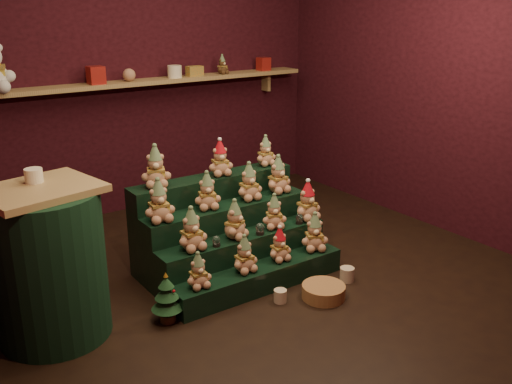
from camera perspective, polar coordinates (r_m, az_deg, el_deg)
ground at (r=4.51m, az=-0.04°, el=-8.33°), size 4.00×4.00×0.00m
back_wall at (r=5.86m, az=-11.86°, el=11.88°), size 4.00×0.10×2.80m
right_wall at (r=5.50m, az=18.08°, el=10.97°), size 0.10×4.00×2.80m
back_shelf at (r=5.71m, az=-11.07°, el=10.70°), size 3.60×0.26×0.24m
riser_tier_front at (r=4.27m, az=0.43°, el=-8.61°), size 1.40×0.22×0.18m
riser_tier_midfront at (r=4.40m, az=-1.24°, el=-6.49°), size 1.40×0.22×0.36m
riser_tier_midback at (r=4.53m, az=-2.80°, el=-4.49°), size 1.40×0.22×0.54m
riser_tier_back at (r=4.67m, az=-4.27°, el=-2.60°), size 1.40×0.22×0.72m
teddy_0 at (r=3.92m, az=-5.80°, el=-7.81°), size 0.19×0.17×0.25m
teddy_1 at (r=4.12m, az=-1.17°, el=-6.21°), size 0.20×0.18×0.27m
teddy_2 at (r=4.29m, az=2.36°, el=-5.25°), size 0.19×0.17×0.26m
teddy_3 at (r=4.48m, az=5.87°, el=-3.99°), size 0.27×0.26×0.30m
teddy_4 at (r=4.05m, az=-6.47°, el=-3.70°), size 0.23×0.21×0.31m
teddy_5 at (r=4.22m, az=-2.15°, el=-2.77°), size 0.28×0.27×0.29m
teddy_6 at (r=4.41m, az=1.82°, el=-1.97°), size 0.24×0.23×0.27m
teddy_7 at (r=4.60m, az=5.16°, el=-0.89°), size 0.22×0.20×0.31m
teddy_8 at (r=4.10m, az=-9.71°, el=-0.87°), size 0.24×0.22×0.31m
teddy_9 at (r=4.31m, az=-4.91°, el=0.12°), size 0.25×0.23×0.29m
teddy_10 at (r=4.50m, az=-0.71°, el=1.05°), size 0.22×0.20×0.30m
teddy_11 at (r=4.67m, az=2.22°, el=1.76°), size 0.23×0.21×0.31m
teddy_12 at (r=4.30m, az=-10.01°, el=2.54°), size 0.28×0.27×0.31m
teddy_13 at (r=4.53m, az=-3.61°, el=3.40°), size 0.23×0.22×0.28m
teddy_14 at (r=4.81m, az=0.95°, el=4.14°), size 0.19×0.17×0.25m
snow_globe_a at (r=4.13m, az=-3.98°, el=-4.92°), size 0.06×0.06×0.08m
snow_globe_b at (r=4.32m, az=0.40°, el=-3.70°), size 0.07×0.07×0.09m
snow_globe_c at (r=4.54m, az=4.36°, el=-2.69°), size 0.06×0.06×0.08m
side_table at (r=3.79m, az=-20.00°, el=-6.76°), size 0.74×0.69×1.00m
table_ornament at (r=3.69m, az=-21.35°, el=1.54°), size 0.11×0.11×0.09m
mini_christmas_tree at (r=3.88m, az=-8.91°, el=-10.40°), size 0.21×0.21×0.36m
mug_left at (r=4.13m, az=2.44°, el=-10.34°), size 0.09×0.09×0.09m
mug_right at (r=4.46m, az=9.08°, el=-8.14°), size 0.11×0.11×0.11m
wicker_basket at (r=4.21m, az=6.77°, el=-9.85°), size 0.41×0.41×0.10m
brown_bear at (r=6.07m, az=-3.39°, el=12.61°), size 0.17×0.16×0.19m
gift_tin_red_a at (r=5.50m, az=-15.72°, el=11.18°), size 0.14×0.14×0.16m
gift_tin_cream at (r=5.82m, az=-8.13°, el=11.84°), size 0.14×0.14×0.12m
gift_tin_red_b at (r=6.38m, az=0.76°, el=12.68°), size 0.12×0.12×0.14m
shelf_plush_ball at (r=5.62m, az=-12.57°, el=11.36°), size 0.12×0.12×0.12m
scarf_gift_box at (r=5.92m, az=-6.16°, el=11.94°), size 0.16×0.10×0.10m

